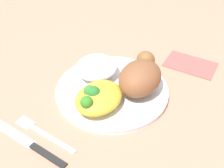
{
  "coord_description": "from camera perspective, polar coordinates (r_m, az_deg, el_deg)",
  "views": [
    {
      "loc": [
        -0.39,
        -0.26,
        0.41
      ],
      "look_at": [
        0.0,
        0.0,
        0.02
      ],
      "focal_mm": 45.67,
      "sensor_mm": 36.0,
      "label": 1
    }
  ],
  "objects": [
    {
      "name": "roasted_chicken",
      "position": [
        0.59,
        5.74,
        1.59
      ],
      "size": [
        0.12,
        0.08,
        0.07
      ],
      "color": "brown",
      "rests_on": "plate"
    },
    {
      "name": "knife",
      "position": [
        0.54,
        -15.44,
        -11.82
      ],
      "size": [
        0.02,
        0.19,
        0.01
      ],
      "color": "black",
      "rests_on": "ground_plane"
    },
    {
      "name": "ground_plane",
      "position": [
        0.62,
        -0.0,
        -1.73
      ],
      "size": [
        2.0,
        2.0,
        0.0
      ],
      "primitive_type": "plane",
      "color": "#A7725A"
    },
    {
      "name": "rice_pile",
      "position": [
        0.64,
        -3.05,
        3.38
      ],
      "size": [
        0.09,
        0.09,
        0.04
      ],
      "primitive_type": "ellipsoid",
      "color": "white",
      "rests_on": "plate"
    },
    {
      "name": "napkin",
      "position": [
        0.73,
        15.41,
        3.85
      ],
      "size": [
        0.09,
        0.13,
        0.0
      ],
      "primitive_type": "cube",
      "rotation": [
        0.0,
        0.0,
        0.07
      ],
      "color": "#DB4C47",
      "rests_on": "ground_plane"
    },
    {
      "name": "fork",
      "position": [
        0.55,
        -13.85,
        -9.38
      ],
      "size": [
        0.02,
        0.14,
        0.01
      ],
      "color": "silver",
      "rests_on": "ground_plane"
    },
    {
      "name": "plate",
      "position": [
        0.62,
        -0.0,
        -1.2
      ],
      "size": [
        0.24,
        0.24,
        0.01
      ],
      "color": "white",
      "rests_on": "ground_plane"
    },
    {
      "name": "mac_cheese_with_broccoli",
      "position": [
        0.56,
        -2.92,
        -2.67
      ],
      "size": [
        0.11,
        0.09,
        0.05
      ],
      "color": "gold",
      "rests_on": "plate"
    }
  ]
}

